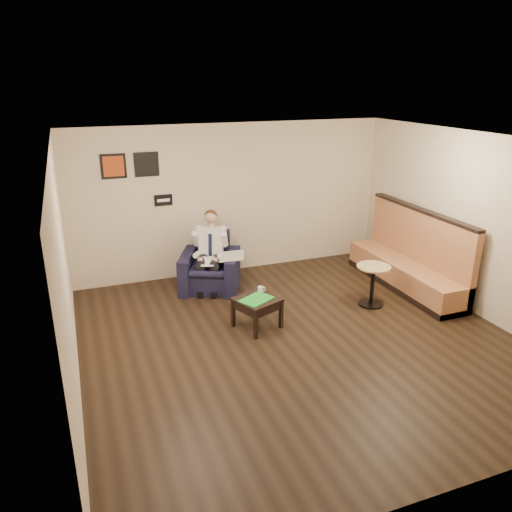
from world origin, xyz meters
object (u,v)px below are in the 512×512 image
object	(u,v)px
side_table	(257,313)
green_folder	(256,299)
armchair	(210,263)
coffee_mug	(261,290)
banquette	(407,250)
cafe_table	(372,285)
smartphone	(252,294)
seated_man	(209,256)

from	to	relation	value
side_table	green_folder	distance (m)	0.24
armchair	coffee_mug	distance (m)	1.54
banquette	cafe_table	size ratio (longest dim) A/B	3.95
side_table	cafe_table	xyz separation A→B (m)	(2.05, 0.07, 0.11)
banquette	side_table	bearing A→B (deg)	-170.38
side_table	coffee_mug	world-z (taller)	coffee_mug
banquette	cafe_table	world-z (taller)	banquette
cafe_table	green_folder	bearing A→B (deg)	-177.29
smartphone	cafe_table	distance (m)	2.07
coffee_mug	smartphone	distance (m)	0.15
smartphone	banquette	xyz separation A→B (m)	(3.03, 0.34, 0.22)
green_folder	coffee_mug	bearing A→B (deg)	55.15
seated_man	smartphone	bearing A→B (deg)	-54.46
smartphone	side_table	bearing A→B (deg)	-97.35
seated_man	cafe_table	bearing A→B (deg)	-8.64
coffee_mug	banquette	size ratio (longest dim) A/B	0.04
smartphone	armchair	bearing A→B (deg)	87.45
green_folder	smartphone	size ratio (longest dim) A/B	3.21
seated_man	banquette	size ratio (longest dim) A/B	0.48
side_table	cafe_table	size ratio (longest dim) A/B	0.84
seated_man	smartphone	distance (m)	1.43
side_table	smartphone	distance (m)	0.30
armchair	coffee_mug	world-z (taller)	armchair
green_folder	coffee_mug	world-z (taller)	coffee_mug
armchair	side_table	xyz separation A→B (m)	(0.25, -1.68, -0.24)
banquette	cafe_table	distance (m)	1.12
coffee_mug	cafe_table	world-z (taller)	cafe_table
armchair	seated_man	xyz separation A→B (m)	(-0.05, -0.11, 0.18)
armchair	side_table	bearing A→B (deg)	-57.69
seated_man	green_folder	size ratio (longest dim) A/B	2.80
side_table	smartphone	size ratio (longest dim) A/B	3.93
armchair	cafe_table	size ratio (longest dim) A/B	1.44
armchair	green_folder	bearing A→B (deg)	-58.55
seated_man	cafe_table	distance (m)	2.80
armchair	smartphone	distance (m)	1.52
coffee_mug	smartphone	bearing A→B (deg)	-175.64
seated_man	side_table	xyz separation A→B (m)	(0.30, -1.56, -0.42)
banquette	cafe_table	xyz separation A→B (m)	(-0.97, -0.44, -0.35)
green_folder	banquette	xyz separation A→B (m)	(3.04, 0.54, 0.22)
side_table	cafe_table	world-z (taller)	cafe_table
banquette	seated_man	bearing A→B (deg)	162.40
armchair	side_table	size ratio (longest dim) A/B	1.73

